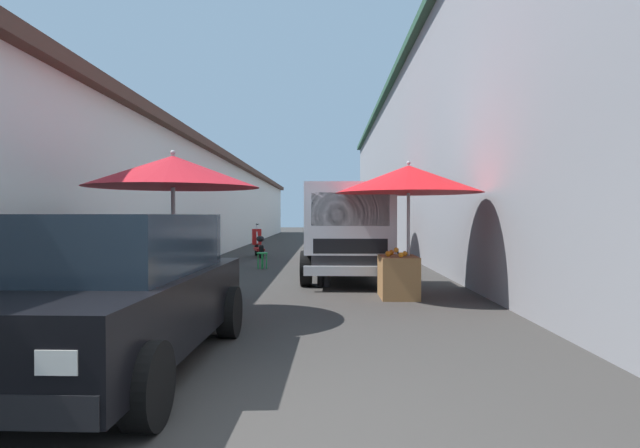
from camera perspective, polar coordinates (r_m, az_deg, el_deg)
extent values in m
plane|color=#33302D|center=(16.69, -1.13, -3.98)|extent=(90.00, 90.00, 0.00)
cube|color=silver|center=(20.26, -20.58, 1.82)|extent=(49.50, 7.00, 3.53)
cube|color=#4C3328|center=(20.37, -20.61, 7.12)|extent=(49.80, 7.50, 0.24)
cube|color=gray|center=(19.98, 19.18, 6.66)|extent=(49.50, 7.00, 6.88)
cube|color=#284C38|center=(20.65, 19.24, 16.54)|extent=(49.80, 7.50, 0.24)
cylinder|color=#9E9EA3|center=(16.47, 3.46, -0.06)|extent=(0.06, 0.06, 2.29)
cone|color=red|center=(16.48, 3.46, 3.34)|extent=(2.63, 2.63, 0.34)
sphere|color=#9E9EA3|center=(16.49, 3.46, 4.06)|extent=(0.07, 0.07, 0.07)
cube|color=olive|center=(16.68, 4.11, -2.57)|extent=(0.75, 0.69, 0.83)
sphere|color=orange|center=(16.45, 3.71, -0.83)|extent=(0.09, 0.09, 0.09)
sphere|color=orange|center=(16.67, 3.55, -0.99)|extent=(0.09, 0.09, 0.09)
sphere|color=orange|center=(16.41, 3.35, -1.02)|extent=(0.09, 0.09, 0.09)
sphere|color=orange|center=(16.66, 4.01, -0.99)|extent=(0.09, 0.09, 0.09)
sphere|color=orange|center=(16.61, 4.76, -1.00)|extent=(0.09, 0.09, 0.09)
cylinder|color=#9E9EA3|center=(7.46, -15.70, -1.47)|extent=(0.06, 0.06, 2.26)
cone|color=red|center=(7.47, -15.73, 5.53)|extent=(2.36, 2.36, 0.44)
sphere|color=#9E9EA3|center=(7.50, -15.74, 7.50)|extent=(0.07, 0.07, 0.07)
cube|color=#9E7547|center=(7.24, -14.59, -7.41)|extent=(0.95, 0.72, 0.78)
sphere|color=orange|center=(7.36, -13.83, -3.85)|extent=(0.09, 0.09, 0.09)
sphere|color=orange|center=(7.24, -14.94, -3.93)|extent=(0.09, 0.09, 0.09)
sphere|color=orange|center=(7.36, -15.34, -3.86)|extent=(0.09, 0.09, 0.09)
cylinder|color=#9E9EA3|center=(9.27, 9.61, -0.81)|extent=(0.06, 0.06, 2.31)
cone|color=red|center=(9.29, 9.63, 4.84)|extent=(2.57, 2.57, 0.48)
sphere|color=#9E9EA3|center=(9.31, 9.63, 6.57)|extent=(0.07, 0.07, 0.07)
cube|color=olive|center=(9.27, 8.52, -5.72)|extent=(0.92, 0.64, 0.73)
sphere|color=orange|center=(9.48, 7.80, -3.09)|extent=(0.09, 0.09, 0.09)
sphere|color=orange|center=(9.19, 7.40, -3.22)|extent=(0.09, 0.09, 0.09)
sphere|color=orange|center=(9.33, 8.31, -2.82)|extent=(0.09, 0.09, 0.09)
sphere|color=orange|center=(9.10, 7.44, -3.26)|extent=(0.09, 0.09, 0.09)
sphere|color=orange|center=(9.22, 9.23, -3.21)|extent=(0.09, 0.09, 0.09)
sphere|color=orange|center=(8.93, 8.81, -3.34)|extent=(0.09, 0.09, 0.09)
cube|color=black|center=(5.29, -22.13, -8.60)|extent=(3.93, 1.80, 0.64)
cube|color=#19232D|center=(5.36, -21.51, -2.01)|extent=(2.37, 1.56, 0.56)
cube|color=silver|center=(3.33, -26.61, -13.27)|extent=(0.06, 0.24, 0.14)
cylinder|color=black|center=(3.84, -18.29, -16.40)|extent=(0.60, 0.21, 0.60)
cylinder|color=black|center=(6.32, -9.84, -9.45)|extent=(0.60, 0.21, 0.60)
cylinder|color=black|center=(6.88, -24.17, -8.67)|extent=(0.60, 0.21, 0.60)
cube|color=black|center=(12.25, 3.04, -3.44)|extent=(4.83, 1.56, 0.36)
cube|color=silver|center=(10.58, 3.22, 0.63)|extent=(1.57, 1.78, 1.40)
cube|color=#19232D|center=(9.84, 3.32, 1.63)|extent=(0.09, 1.47, 0.63)
cube|color=#19232D|center=(10.58, 3.22, 1.58)|extent=(1.08, 1.79, 0.45)
cube|color=black|center=(9.85, 3.32, -2.42)|extent=(0.09, 1.40, 0.28)
cube|color=silver|center=(9.81, 3.33, -5.13)|extent=(0.15, 1.75, 0.18)
cube|color=gray|center=(13.08, 6.57, -1.28)|extent=(3.16, 0.12, 0.50)
cube|color=gray|center=(13.05, -0.65, -1.28)|extent=(3.16, 0.12, 0.50)
cube|color=gray|center=(14.59, 2.85, -1.04)|extent=(0.09, 1.65, 0.50)
cylinder|color=black|center=(10.69, 7.93, -4.85)|extent=(0.72, 0.23, 0.72)
cylinder|color=black|center=(10.65, -1.51, -4.86)|extent=(0.72, 0.23, 0.72)
cylinder|color=black|center=(13.74, 6.57, -3.55)|extent=(0.72, 0.23, 0.72)
cylinder|color=black|center=(13.71, -0.75, -3.56)|extent=(0.72, 0.23, 0.72)
cylinder|color=#232328|center=(10.64, 0.08, -4.65)|extent=(0.14, 0.14, 0.80)
cylinder|color=#232328|center=(10.54, 0.77, -4.70)|extent=(0.14, 0.14, 0.80)
cube|color=white|center=(10.54, 0.42, -0.88)|extent=(0.45, 0.49, 0.60)
sphere|color=#A57A5B|center=(10.54, 0.42, 1.35)|extent=(0.22, 0.22, 0.22)
cylinder|color=white|center=(10.72, -0.76, -0.69)|extent=(0.08, 0.08, 0.54)
cylinder|color=white|center=(10.36, 1.64, -0.75)|extent=(0.08, 0.08, 0.54)
cylinder|color=black|center=(18.79, -6.93, -2.76)|extent=(0.45, 0.20, 0.44)
cylinder|color=black|center=(17.55, -6.41, -3.02)|extent=(0.45, 0.22, 0.44)
cube|color=red|center=(18.12, -6.66, -2.74)|extent=(0.94, 0.50, 0.08)
ellipsoid|color=black|center=(17.80, -6.53, -1.61)|extent=(0.61, 0.40, 0.20)
cube|color=red|center=(18.72, -6.92, -1.40)|extent=(0.22, 0.35, 0.56)
cylinder|color=silver|center=(18.64, -6.89, -1.10)|extent=(0.28, 0.13, 0.68)
cylinder|color=black|center=(18.56, -6.86, -0.03)|extent=(0.54, 0.18, 0.04)
cylinder|color=#1E8C3F|center=(14.15, -6.31, -3.18)|extent=(0.30, 0.30, 0.03)
cylinder|color=#1E8C3F|center=(14.28, -6.26, -3.98)|extent=(0.04, 0.04, 0.42)
cylinder|color=#1E8C3F|center=(14.18, -6.76, -4.02)|extent=(0.04, 0.04, 0.42)
cylinder|color=#1E8C3F|center=(14.05, -6.37, -4.06)|extent=(0.04, 0.04, 0.42)
cylinder|color=#1E8C3F|center=(14.15, -5.86, -4.03)|extent=(0.04, 0.04, 0.42)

